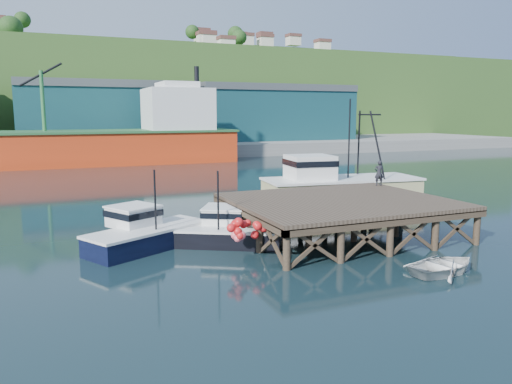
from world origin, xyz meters
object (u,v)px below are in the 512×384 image
boat_black (222,230)px  dockworker (379,173)px  trawler (339,183)px  dinghy (444,265)px  boat_navy (144,232)px

boat_black → dockworker: bearing=42.1°
trawler → dinghy: trawler is taller
dinghy → dockworker: dockworker is taller
dockworker → boat_black: bearing=29.7°
boat_black → trawler: 14.33m
boat_black → dinghy: 11.43m
boat_black → dockworker: size_ratio=4.04×
boat_navy → trawler: 17.55m
boat_black → trawler: trawler is taller
boat_navy → trawler: bearing=-5.5°
boat_black → boat_navy: bearing=-162.0°
trawler → boat_navy: bearing=-150.9°
boat_navy → boat_black: 4.13m
trawler → dockworker: (0.13, -4.80, 1.32)m
boat_navy → dinghy: 14.90m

